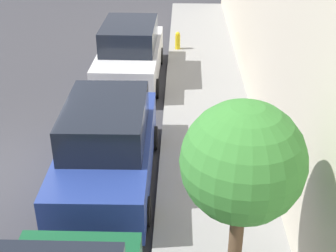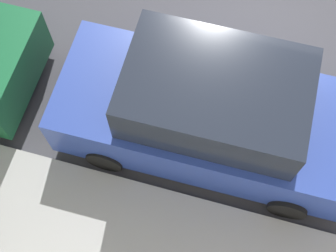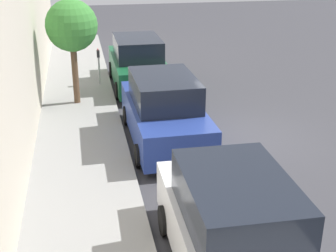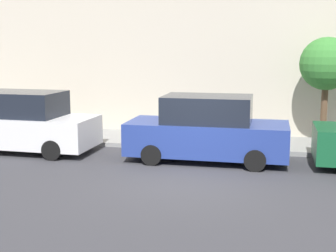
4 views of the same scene
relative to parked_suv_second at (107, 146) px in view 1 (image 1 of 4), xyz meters
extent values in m
plane|color=#38383D|center=(-2.37, 0.23, -0.93)|extent=(60.00, 60.00, 0.00)
cube|color=gray|center=(2.42, 0.23, -0.86)|extent=(2.59, 32.00, 0.15)
cube|color=navy|center=(0.00, 0.00, -0.23)|extent=(2.01, 4.82, 0.96)
cube|color=black|center=(0.00, 0.00, 0.65)|extent=(1.75, 2.62, 0.80)
cylinder|color=black|center=(-0.93, 1.49, -0.63)|extent=(0.22, 0.61, 0.61)
cylinder|color=black|center=(0.93, 1.49, -0.63)|extent=(0.22, 0.61, 0.61)
cylinder|color=black|center=(-0.93, -1.49, -0.63)|extent=(0.22, 0.61, 0.61)
cylinder|color=black|center=(0.93, -1.49, -0.63)|extent=(0.22, 0.61, 0.61)
cube|color=silver|center=(-0.11, 6.09, -0.23)|extent=(2.03, 4.83, 0.96)
cube|color=black|center=(-0.11, 6.09, 0.65)|extent=(1.76, 2.62, 0.80)
cylinder|color=black|center=(-1.04, 7.58, -0.62)|extent=(0.22, 0.62, 0.62)
cylinder|color=black|center=(0.82, 7.58, -0.62)|extent=(0.22, 0.62, 0.62)
cylinder|color=black|center=(-1.04, 4.60, -0.62)|extent=(0.22, 0.62, 0.62)
cylinder|color=black|center=(0.82, 4.60, -0.62)|extent=(0.22, 0.62, 0.62)
cylinder|color=brown|center=(2.49, -3.56, 0.34)|extent=(0.21, 0.21, 2.24)
sphere|color=#387F33|center=(2.49, -3.56, 1.93)|extent=(1.75, 1.75, 1.75)
cylinder|color=gold|center=(1.48, 8.89, -0.51)|extent=(0.20, 0.20, 0.55)
sphere|color=gold|center=(1.48, 8.89, -0.18)|extent=(0.18, 0.18, 0.18)
camera|label=1|loc=(1.63, -8.95, 5.41)|focal=50.00mm
camera|label=2|loc=(3.12, 0.17, 6.51)|focal=50.00mm
camera|label=3|loc=(2.29, 12.49, 4.72)|focal=50.00mm
camera|label=4|loc=(-13.77, -2.01, 2.51)|focal=50.00mm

